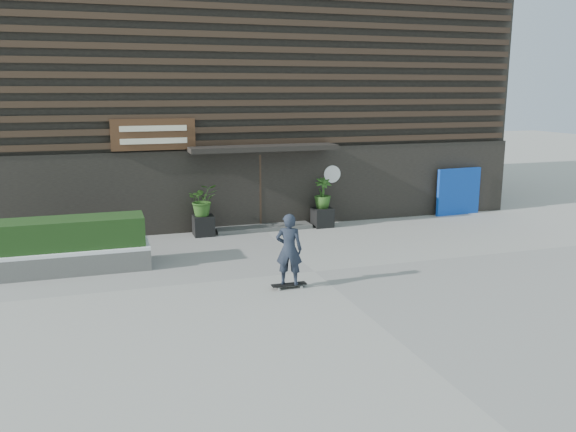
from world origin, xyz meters
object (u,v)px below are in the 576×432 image
object	(u,v)px
planter_pot_left	(203,226)
raised_bed	(75,260)
blue_tarp	(458,192)
skateboarder	(289,250)
planter_pot_right	(322,217)

from	to	relation	value
planter_pot_left	raised_bed	xyz separation A→B (m)	(-3.55, -2.52, -0.05)
raised_bed	blue_tarp	size ratio (longest dim) A/B	2.03
raised_bed	skateboarder	size ratio (longest dim) A/B	2.09
blue_tarp	raised_bed	bearing A→B (deg)	-172.15
raised_bed	skateboarder	bearing A→B (deg)	-32.30
blue_tarp	planter_pot_left	bearing A→B (deg)	177.07
planter_pot_left	raised_bed	bearing A→B (deg)	-144.65
raised_bed	blue_tarp	distance (m)	12.84
blue_tarp	skateboarder	size ratio (longest dim) A/B	1.03
planter_pot_left	blue_tarp	size ratio (longest dim) A/B	0.35
planter_pot_left	skateboarder	distance (m)	5.48
planter_pot_right	raised_bed	xyz separation A→B (m)	(-7.35, -2.52, -0.05)
raised_bed	skateboarder	xyz separation A→B (m)	(4.50, -2.84, 0.63)
planter_pot_right	skateboarder	distance (m)	6.11
planter_pot_left	blue_tarp	world-z (taller)	blue_tarp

